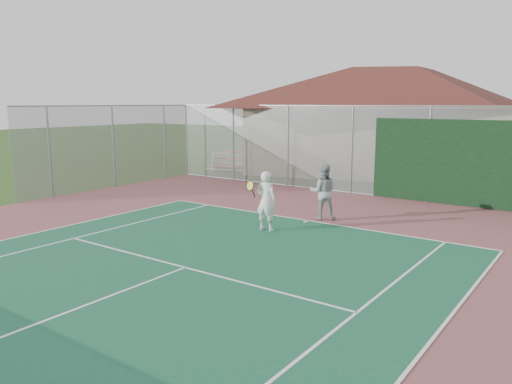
# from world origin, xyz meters

# --- Properties ---
(back_fence) EXTENTS (20.08, 0.11, 3.53)m
(back_fence) POSITION_xyz_m (2.11, 16.98, 1.67)
(back_fence) COLOR gray
(back_fence) RESTS_ON ground
(side_fence_left) EXTENTS (0.08, 9.00, 3.50)m
(side_fence_left) POSITION_xyz_m (-10.00, 12.50, 1.75)
(side_fence_left) COLOR gray
(side_fence_left) RESTS_ON ground
(clubhouse) EXTENTS (16.83, 13.29, 6.40)m
(clubhouse) POSITION_xyz_m (-2.30, 24.68, 3.25)
(clubhouse) COLOR tan
(clubhouse) RESTS_ON ground
(bleachers) EXTENTS (2.93, 1.96, 1.02)m
(bleachers) POSITION_xyz_m (-8.72, 19.60, 0.54)
(bleachers) COLOR #B54329
(bleachers) RESTS_ON ground
(player_white_front) EXTENTS (0.85, 0.65, 1.71)m
(player_white_front) POSITION_xyz_m (-0.42, 10.15, 0.86)
(player_white_front) COLOR white
(player_white_front) RESTS_ON ground
(player_grey_back) EXTENTS (1.06, 0.99, 1.74)m
(player_grey_back) POSITION_xyz_m (0.24, 12.34, 0.87)
(player_grey_back) COLOR #9D9FA2
(player_grey_back) RESTS_ON ground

